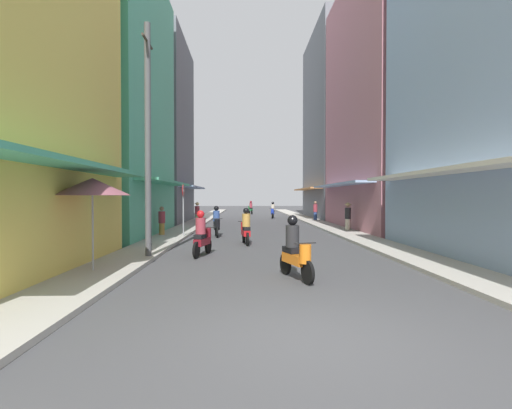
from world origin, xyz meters
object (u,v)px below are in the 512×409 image
(motorbike_maroon, at_px, (202,236))
(pedestrian_midway, at_px, (315,211))
(pedestrian_foreground, at_px, (348,215))
(motorbike_orange, at_px, (295,251))
(motorbike_green, at_px, (251,208))
(utility_pole, at_px, (148,139))
(vendor_umbrella, at_px, (92,187))
(motorbike_blue, at_px, (273,211))
(pedestrian_crossing, at_px, (197,212))
(street_sign_no_entry, at_px, (183,203))
(motorbike_black, at_px, (217,223))
(motorbike_red, at_px, (246,228))
(pedestrian_far, at_px, (162,222))

(motorbike_maroon, relative_size, pedestrian_midway, 1.06)
(motorbike_maroon, relative_size, pedestrian_foreground, 1.03)
(motorbike_orange, distance_m, pedestrian_foreground, 13.47)
(motorbike_green, distance_m, utility_pole, 33.71)
(pedestrian_foreground, xyz_separation_m, vendor_umbrella, (-9.94, -11.92, 1.32))
(motorbike_blue, height_order, pedestrian_crossing, pedestrian_crossing)
(motorbike_green, xyz_separation_m, vendor_umbrella, (-4.69, -35.78, 1.59))
(motorbike_blue, bearing_deg, street_sign_no_entry, -107.98)
(pedestrian_crossing, height_order, utility_pole, utility_pole)
(vendor_umbrella, bearing_deg, pedestrian_foreground, 50.17)
(motorbike_orange, relative_size, pedestrian_crossing, 1.04)
(pedestrian_crossing, xyz_separation_m, pedestrian_midway, (9.51, 3.03, -0.10))
(motorbike_blue, bearing_deg, pedestrian_midway, -55.21)
(motorbike_black, bearing_deg, pedestrian_foreground, 16.87)
(motorbike_green, height_order, utility_pole, utility_pole)
(motorbike_black, distance_m, motorbike_red, 3.63)
(vendor_umbrella, relative_size, utility_pole, 0.33)
(motorbike_black, xyz_separation_m, pedestrian_midway, (7.39, 12.33, 0.14))
(motorbike_black, relative_size, vendor_umbrella, 0.71)
(motorbike_orange, bearing_deg, motorbike_maroon, 125.36)
(motorbike_blue, height_order, pedestrian_far, motorbike_blue)
(street_sign_no_entry, bearing_deg, motorbike_orange, -66.16)
(motorbike_red, distance_m, pedestrian_midway, 16.72)
(pedestrian_midway, xyz_separation_m, vendor_umbrella, (-9.91, -22.00, 1.46))
(utility_pole, bearing_deg, vendor_umbrella, -108.91)
(motorbike_maroon, bearing_deg, pedestrian_far, 113.23)
(motorbike_red, relative_size, utility_pole, 0.24)
(pedestrian_foreground, xyz_separation_m, pedestrian_midway, (-0.02, 10.08, -0.14))
(motorbike_orange, relative_size, motorbike_red, 0.97)
(motorbike_maroon, bearing_deg, street_sign_no_entry, 104.99)
(motorbike_orange, distance_m, pedestrian_far, 11.59)
(pedestrian_foreground, distance_m, pedestrian_midway, 10.08)
(motorbike_blue, bearing_deg, pedestrian_foreground, -77.51)
(motorbike_blue, relative_size, pedestrian_midway, 1.07)
(motorbike_green, bearing_deg, pedestrian_far, -100.63)
(motorbike_orange, relative_size, pedestrian_midway, 1.04)
(pedestrian_foreground, bearing_deg, vendor_umbrella, -129.83)
(pedestrian_foreground, bearing_deg, street_sign_no_entry, -162.05)
(vendor_umbrella, bearing_deg, pedestrian_crossing, 88.77)
(utility_pole, bearing_deg, pedestrian_crossing, 91.49)
(motorbike_maroon, height_order, motorbike_red, same)
(pedestrian_far, bearing_deg, motorbike_maroon, -66.77)
(motorbike_blue, relative_size, street_sign_no_entry, 0.68)
(motorbike_blue, bearing_deg, motorbike_maroon, -100.03)
(motorbike_red, xyz_separation_m, vendor_umbrella, (-4.01, -6.35, 1.59))
(motorbike_orange, distance_m, motorbike_red, 7.15)
(pedestrian_midway, distance_m, utility_pole, 21.78)
(motorbike_red, bearing_deg, pedestrian_far, 143.28)
(pedestrian_midway, bearing_deg, pedestrian_crossing, -162.31)
(motorbike_maroon, relative_size, pedestrian_crossing, 1.07)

